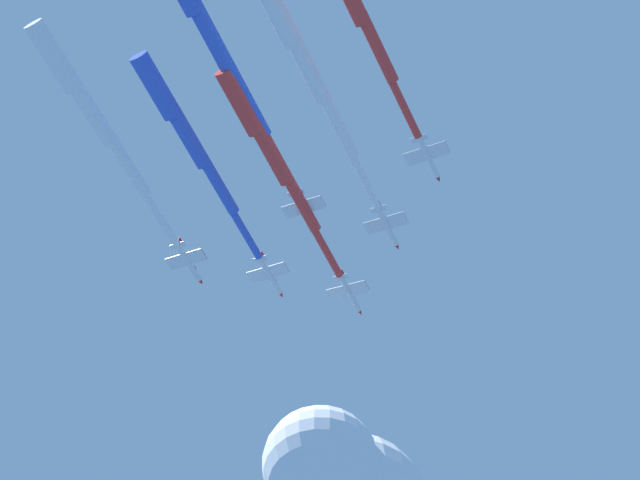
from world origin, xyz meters
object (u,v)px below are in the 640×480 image
jet_starboard_inner (308,69)px  jet_port_mid (212,39)px  jet_starboard_mid (92,113)px  jet_port_inner (188,138)px  jet_lead (271,154)px

jet_starboard_inner → jet_port_mid: (10.98, -13.19, -0.53)m
jet_starboard_inner → jet_port_mid: bearing=-50.2°
jet_port_mid → jet_starboard_mid: (-4.38, -24.92, -0.79)m
jet_port_inner → jet_starboard_mid: 17.25m
jet_starboard_inner → jet_starboard_mid: (6.61, -38.10, -1.33)m
jet_starboard_inner → jet_port_inner: bearing=-99.4°
jet_port_inner → jet_starboard_inner: size_ratio=0.94×
jet_port_inner → jet_starboard_inner: bearing=80.6°
jet_lead → jet_port_inner: 15.14m
jet_port_mid → jet_starboard_mid: 25.31m
jet_lead → jet_starboard_mid: (18.67, -26.34, -0.48)m
jet_starboard_inner → jet_starboard_mid: 38.70m
jet_lead → jet_port_mid: size_ratio=0.91×
jet_starboard_mid → jet_lead: bearing=125.3°
jet_port_inner → jet_port_mid: jet_port_inner is taller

